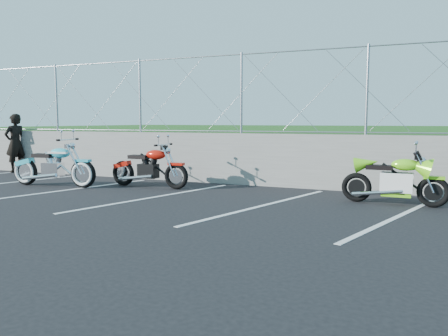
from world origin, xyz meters
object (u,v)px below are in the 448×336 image
at_px(cruiser_turquoise, 55,167).
at_px(sportbike_green, 395,182).
at_px(person_standing, 15,143).
at_px(naked_orange, 150,169).

xyz_separation_m(cruiser_turquoise, sportbike_green, (7.78, 0.76, -0.03)).
relative_size(sportbike_green, person_standing, 1.08).
bearing_deg(naked_orange, sportbike_green, -0.12).
xyz_separation_m(naked_orange, sportbike_green, (5.54, -0.02, -0.01)).
bearing_deg(sportbike_green, person_standing, 176.70).
height_order(cruiser_turquoise, naked_orange, cruiser_turquoise).
bearing_deg(cruiser_turquoise, person_standing, 145.29).
height_order(naked_orange, person_standing, person_standing).
distance_m(cruiser_turquoise, naked_orange, 2.37).
distance_m(sportbike_green, person_standing, 11.23).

